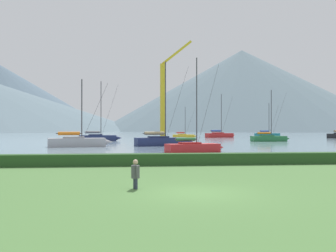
# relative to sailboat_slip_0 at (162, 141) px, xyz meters

# --- Properties ---
(ground_plane) EXTENTS (1000.00, 1000.00, 0.00)m
(ground_plane) POSITION_rel_sailboat_slip_0_xyz_m (-1.95, -38.73, -0.74)
(ground_plane) COLOR #477038
(harbor_water) EXTENTS (320.00, 246.00, 0.00)m
(harbor_water) POSITION_rel_sailboat_slip_0_xyz_m (-1.95, 98.27, -0.74)
(harbor_water) COLOR gray
(harbor_water) RESTS_ON ground_plane
(hedge_line) EXTENTS (80.00, 1.20, 0.81)m
(hedge_line) POSITION_rel_sailboat_slip_0_xyz_m (-1.95, -27.73, -0.34)
(hedge_line) COLOR #284C23
(hedge_line) RESTS_ON ground_plane
(sailboat_slip_0) EXTENTS (8.95, 3.97, 12.39)m
(sailboat_slip_0) POSITION_rel_sailboat_slip_0_xyz_m (0.00, 0.00, 0.00)
(sailboat_slip_0) COLOR navy
(sailboat_slip_0) RESTS_ON harbor_water
(sailboat_slip_1) EXTENTS (6.80, 3.40, 10.20)m
(sailboat_slip_1) POSITION_rel_sailboat_slip_0_xyz_m (2.14, -14.50, -0.17)
(sailboat_slip_1) COLOR red
(sailboat_slip_1) RESTS_ON harbor_water
(sailboat_slip_3) EXTENTS (8.34, 4.16, 9.72)m
(sailboat_slip_3) POSITION_rel_sailboat_slip_0_xyz_m (34.26, 47.13, -0.07)
(sailboat_slip_3) COLOR #19707A
(sailboat_slip_3) RESTS_ON harbor_water
(sailboat_slip_4) EXTENTS (7.71, 2.43, 10.02)m
(sailboat_slip_4) POSITION_rel_sailboat_slip_0_xyz_m (22.25, 15.33, -0.10)
(sailboat_slip_4) COLOR #236B38
(sailboat_slip_4) RESTS_ON harbor_water
(sailboat_slip_5) EXTENTS (6.50, 1.98, 8.27)m
(sailboat_slip_5) POSITION_rel_sailboat_slip_0_xyz_m (9.50, 42.87, -0.20)
(sailboat_slip_5) COLOR gold
(sailboat_slip_5) RESTS_ON harbor_water
(sailboat_slip_8) EXTENTS (8.56, 3.02, 12.07)m
(sailboat_slip_8) POSITION_rel_sailboat_slip_0_xyz_m (-11.05, 21.14, -0.02)
(sailboat_slip_8) COLOR navy
(sailboat_slip_8) RESTS_ON harbor_water
(sailboat_slip_9) EXTENTS (8.94, 4.46, 11.97)m
(sailboat_slip_9) POSITION_rel_sailboat_slip_0_xyz_m (19.87, 45.31, -0.00)
(sailboat_slip_9) COLOR red
(sailboat_slip_9) RESTS_ON harbor_water
(sailboat_slip_10) EXTENTS (9.00, 3.91, 9.39)m
(sailboat_slip_10) POSITION_rel_sailboat_slip_0_xyz_m (-11.86, -1.72, -0.02)
(sailboat_slip_10) COLOR #9E9EA3
(sailboat_slip_10) RESTS_ON harbor_water
(person_seated_viewer) EXTENTS (0.36, 0.55, 1.25)m
(person_seated_viewer) POSITION_rel_sailboat_slip_0_xyz_m (-4.35, -37.52, -0.06)
(person_seated_viewer) COLOR #2D3347
(person_seated_viewer) RESTS_ON ground_plane
(dock_crane) EXTENTS (5.92, 2.00, 17.35)m
(dock_crane) POSITION_rel_sailboat_slip_0_xyz_m (0.89, 7.29, 5.09)
(dock_crane) COLOR #333338
(dock_crane) RESTS_ON ground_plane
(distant_hill_east_ridge) EXTENTS (271.36, 271.36, 76.97)m
(distant_hill_east_ridge) POSITION_rel_sailboat_slip_0_xyz_m (100.87, 284.47, 37.74)
(distant_hill_east_ridge) COLOR slate
(distant_hill_east_ridge) RESTS_ON ground_plane
(distant_hill_far_shoulder) EXTENTS (221.46, 221.46, 39.19)m
(distant_hill_far_shoulder) POSITION_rel_sailboat_slip_0_xyz_m (85.63, 280.07, 18.85)
(distant_hill_far_shoulder) COLOR #425666
(distant_hill_far_shoulder) RESTS_ON ground_plane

